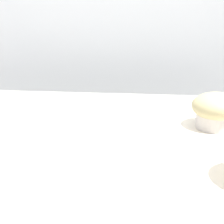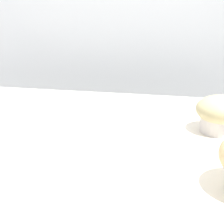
% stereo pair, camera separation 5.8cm
% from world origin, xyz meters
% --- Properties ---
extents(wall_back, '(3.20, 0.10, 1.80)m').
position_xyz_m(wall_back, '(0.00, 0.60, 0.90)').
color(wall_back, silver).
rests_on(wall_back, ground).
extents(muffin_back_left, '(0.10, 0.10, 0.07)m').
position_xyz_m(muffin_back_left, '(0.29, 0.06, 0.98)').
color(muffin_back_left, silver).
rests_on(muffin_back_left, display_counter).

